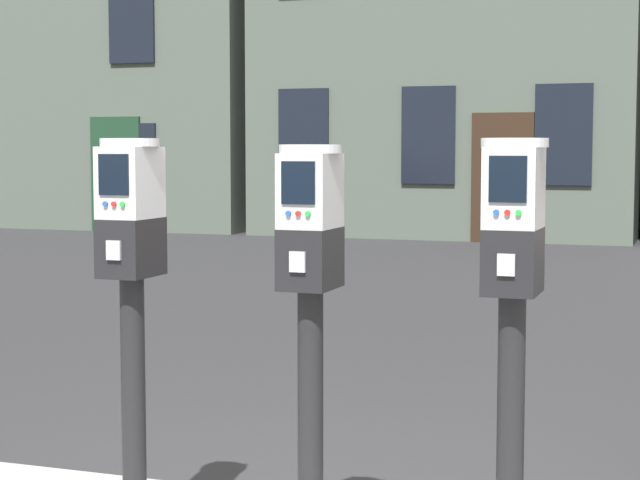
% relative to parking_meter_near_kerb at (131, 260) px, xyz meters
% --- Properties ---
extents(parking_meter_near_kerb, '(0.22, 0.25, 1.43)m').
position_rel_parking_meter_near_kerb_xyz_m(parking_meter_near_kerb, '(0.00, 0.00, 0.00)').
color(parking_meter_near_kerb, black).
rests_on(parking_meter_near_kerb, sidewalk_slab).
extents(parking_meter_twin_adjacent, '(0.22, 0.25, 1.40)m').
position_rel_parking_meter_near_kerb_xyz_m(parking_meter_twin_adjacent, '(0.70, -0.00, -0.02)').
color(parking_meter_twin_adjacent, black).
rests_on(parking_meter_twin_adjacent, sidewalk_slab).
extents(parking_meter_end_of_row, '(0.22, 0.25, 1.42)m').
position_rel_parking_meter_near_kerb_xyz_m(parking_meter_end_of_row, '(1.40, -0.00, -0.00)').
color(parking_meter_end_of_row, black).
rests_on(parking_meter_end_of_row, sidewalk_slab).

